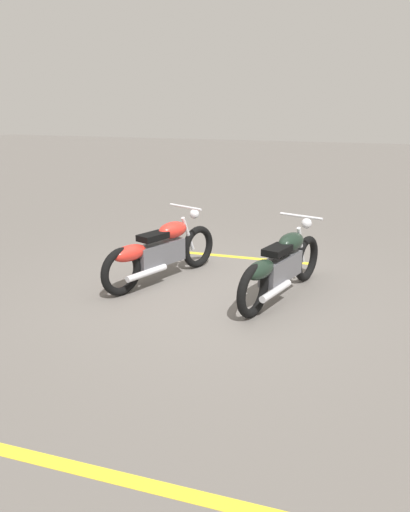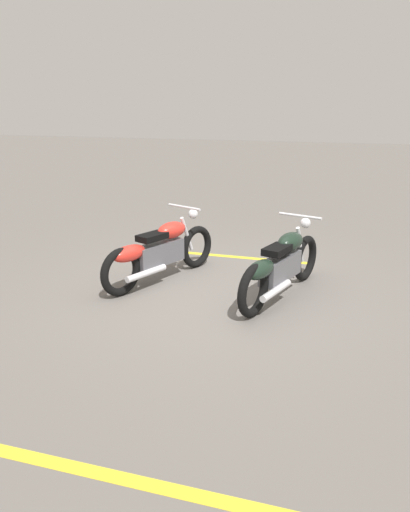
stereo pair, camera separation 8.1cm
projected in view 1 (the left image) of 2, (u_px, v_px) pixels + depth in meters
The scene contains 5 objects.
ground_plane at pixel (215, 293), 6.57m from camera, with size 60.00×60.00×0.00m, color #66605B.
motorcycle_bright_foreground at pixel (160, 251), 6.88m from camera, with size 2.13×0.91×1.04m.
motorcycle_dark_foreground at pixel (281, 265), 6.25m from camera, with size 2.18×0.79×1.04m.
parking_stripe_near at pixel (216, 255), 8.23m from camera, with size 3.20×0.12×0.01m, color yellow.
parking_stripe_mid at pixel (166, 490), 3.19m from camera, with size 3.20×0.12×0.01m, color yellow.
Camera 1 is at (5.79, 1.97, 2.46)m, focal length 33.40 mm.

